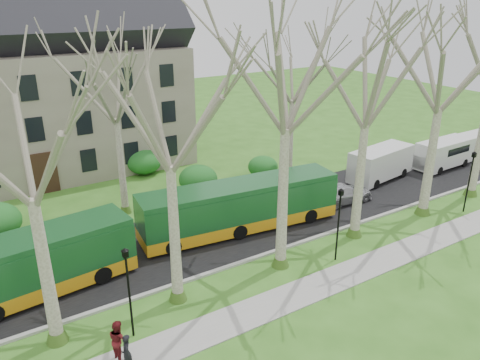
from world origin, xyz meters
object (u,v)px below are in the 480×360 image
at_px(pedestrian_b, 118,339).
at_px(van_a, 381,164).
at_px(van_b, 444,154).
at_px(pedestrian_a, 126,352).
at_px(van_c, 477,144).
at_px(sedan, 343,193).
at_px(bus_follow, 240,206).

bearing_deg(pedestrian_b, van_a, -80.93).
relative_size(van_b, pedestrian_a, 3.50).
height_order(van_b, pedestrian_a, van_b).
distance_m(van_b, van_c, 5.43).
xyz_separation_m(van_a, pedestrian_b, (-24.57, -8.39, -0.42)).
bearing_deg(sedan, bus_follow, 90.63).
bearing_deg(pedestrian_b, sedan, -80.32).
xyz_separation_m(van_c, pedestrian_a, (-36.78, -8.58, -0.31)).
bearing_deg(van_b, bus_follow, 179.52).
xyz_separation_m(bus_follow, van_b, (21.07, 0.37, -0.39)).
relative_size(bus_follow, sedan, 2.74).
distance_m(sedan, van_b, 12.62).
distance_m(sedan, van_c, 18.04).
distance_m(van_b, pedestrian_b, 32.28).
distance_m(bus_follow, sedan, 8.54).
relative_size(sedan, van_a, 0.79).
xyz_separation_m(van_b, pedestrian_b, (-31.41, -7.42, -0.33)).
bearing_deg(van_c, van_a, 176.96).
xyz_separation_m(bus_follow, van_a, (14.22, 1.33, -0.30)).
distance_m(van_c, pedestrian_a, 37.77).
bearing_deg(van_c, bus_follow, -178.61).
distance_m(sedan, pedestrian_b, 19.97).
bearing_deg(van_b, pedestrian_a, -166.77).
distance_m(van_c, pedestrian_b, 37.64).
xyz_separation_m(van_a, van_b, (6.84, -0.97, -0.08)).
bearing_deg(pedestrian_a, van_a, 126.20).
distance_m(van_b, pedestrian_a, 32.43).
bearing_deg(pedestrian_b, van_b, -86.49).
bearing_deg(sedan, van_c, -83.10).
height_order(van_b, pedestrian_b, van_b).
bearing_deg(van_a, van_b, -15.93).
distance_m(bus_follow, pedestrian_b, 12.54).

